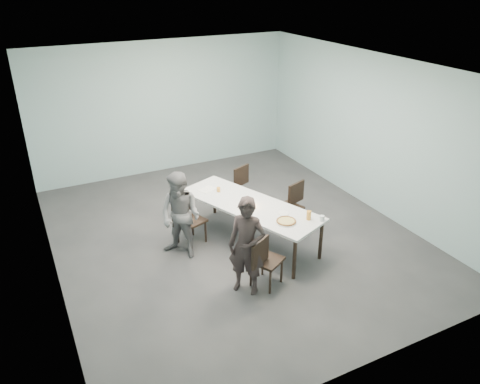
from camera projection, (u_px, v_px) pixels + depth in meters
name	position (u px, v px, depth m)	size (l,w,h in m)	color
ground	(232.00, 235.00, 8.49)	(7.00, 7.00, 0.00)	#333335
room_shell	(231.00, 128.00, 7.61)	(6.02, 7.02, 3.01)	#90B1B5
table	(250.00, 207.00, 7.98)	(1.80, 2.75, 0.75)	white
chair_near_left	(264.00, 259.00, 6.91)	(0.64, 0.57, 0.87)	black
chair_far_left	(188.00, 219.00, 8.00)	(0.65, 0.54, 0.87)	black
chair_near_right	(292.00, 203.00, 8.54)	(0.65, 0.53, 0.87)	black
chair_far_right	(238.00, 185.00, 9.23)	(0.65, 0.55, 0.87)	black
diner_near	(247.00, 246.00, 6.72)	(0.56, 0.37, 1.53)	black
diner_far	(180.00, 216.00, 7.59)	(0.72, 0.56, 1.49)	slate
pizza	(286.00, 221.00, 7.38)	(0.34, 0.34, 0.04)	white
side_plate	(283.00, 213.00, 7.65)	(0.18, 0.18, 0.01)	white
beer_glass	(309.00, 215.00, 7.43)	(0.08, 0.08, 0.15)	orange
water_tumbler	(322.00, 218.00, 7.41)	(0.08, 0.08, 0.09)	silver
tealight	(251.00, 205.00, 7.88)	(0.06, 0.06, 0.05)	silver
amber_tumbler	(218.00, 189.00, 8.38)	(0.07, 0.07, 0.08)	orange
menu	(207.00, 189.00, 8.47)	(0.30, 0.22, 0.01)	silver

